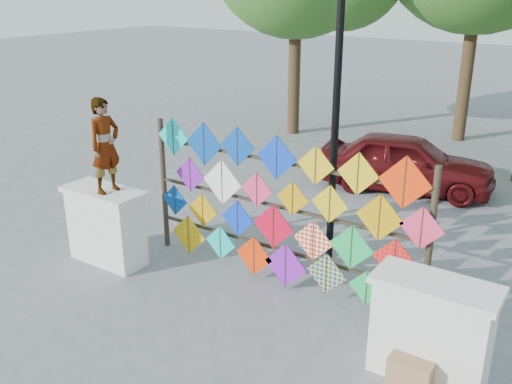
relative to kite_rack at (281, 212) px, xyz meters
The scene contains 8 objects.
ground 1.42m from the kite_rack, 97.77° to the right, with size 80.00×80.00×0.00m, color gray.
parapet_left 3.00m from the kite_rack, 161.61° to the right, with size 1.40×0.65×1.28m.
parapet_right 2.82m from the kite_rack, 19.70° to the right, with size 1.40×0.65×1.28m.
kite_rack is the anchor object (origin of this frame).
vendor_woman 2.92m from the kite_rack, 160.58° to the right, with size 0.55×0.36×1.50m, color #99999E.
sedan 5.24m from the kite_rack, 88.98° to the left, with size 1.52×3.77×1.29m, color #500D10.
lamppost 1.96m from the kite_rack, 81.03° to the left, with size 0.28×0.28×4.46m.
cardboard_box_near 2.97m from the kite_rack, 25.77° to the right, with size 0.49×0.44×0.44m, color tan.
Camera 1 is at (4.13, -5.98, 4.42)m, focal length 40.00 mm.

